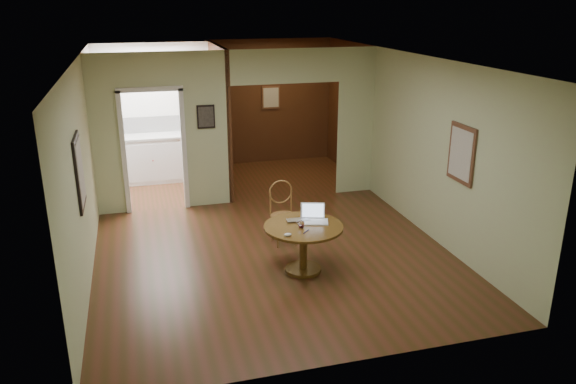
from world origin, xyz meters
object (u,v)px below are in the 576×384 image
object	(u,v)px
chair	(283,209)
open_laptop	(314,216)
dining_table	(303,237)
closed_laptop	(299,221)

from	to	relation	value
chair	open_laptop	distance (m)	0.93
dining_table	closed_laptop	distance (m)	0.23
dining_table	closed_laptop	world-z (taller)	closed_laptop
chair	closed_laptop	distance (m)	0.90
dining_table	chair	distance (m)	1.01
dining_table	chair	size ratio (longest dim) A/B	1.11
open_laptop	closed_laptop	world-z (taller)	open_laptop
chair	open_laptop	bearing A→B (deg)	-79.86
dining_table	open_laptop	bearing A→B (deg)	33.30
chair	open_laptop	xyz separation A→B (m)	(0.21, -0.89, 0.19)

